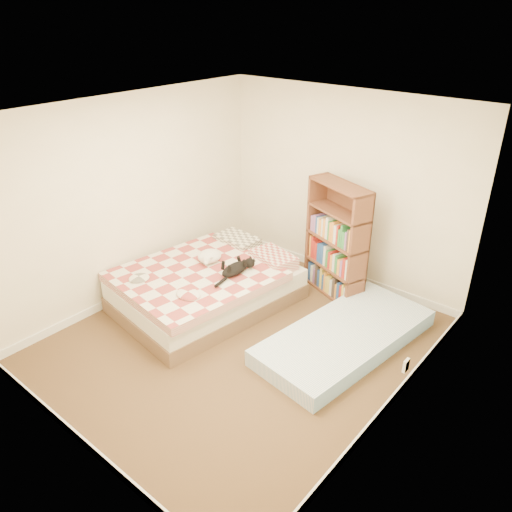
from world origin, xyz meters
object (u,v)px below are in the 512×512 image
Objects in this scene: bookshelf at (336,254)px; white_dog at (209,256)px; bed at (209,285)px; floor_mattress at (345,337)px; black_cat at (237,268)px.

white_dog is (-1.13, -1.13, 0.03)m from bookshelf.
white_dog reaches higher than bed.
floor_mattress is (0.71, -0.90, -0.45)m from bookshelf.
white_dog is at bearing 135.42° from bed.
black_cat is 0.45m from white_dog.
bed is 1.09× the size of floor_mattress.
black_cat is at bearing -162.95° from floor_mattress.
bed is 3.38× the size of black_cat.
bed reaches higher than floor_mattress.
white_dog is at bearing -166.70° from black_cat.
bed is 1.79m from floor_mattress.
bed is at bearing -40.07° from white_dog.
floor_mattress is 1.48m from black_cat.
black_cat is 1.90× the size of white_dog.
bookshelf reaches higher than white_dog.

